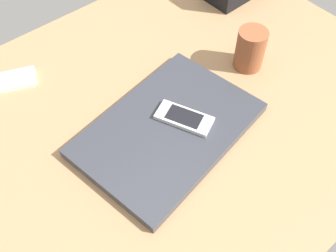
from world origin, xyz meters
The scene contains 5 objects.
desk_surface centered at (0.00, 0.00, 1.50)cm, with size 120.00×80.00×3.00cm, color #9E7751.
laptop_closed centered at (-3.70, 5.24, 3.99)cm, with size 34.92×23.51×1.97cm, color #33353D.
cell_phone_on_laptop centered at (-7.19, 6.05, 5.44)cm, with size 8.99×12.06×1.01cm.
cell_phone_on_desk centered at (14.05, -27.30, 3.61)cm, with size 12.60×9.39×1.30cm.
pen_cup centered at (-29.66, 2.34, 7.70)cm, with size 6.43×6.43×9.40cm, color brown.
Camera 1 is at (26.02, 40.32, 65.39)cm, focal length 41.89 mm.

